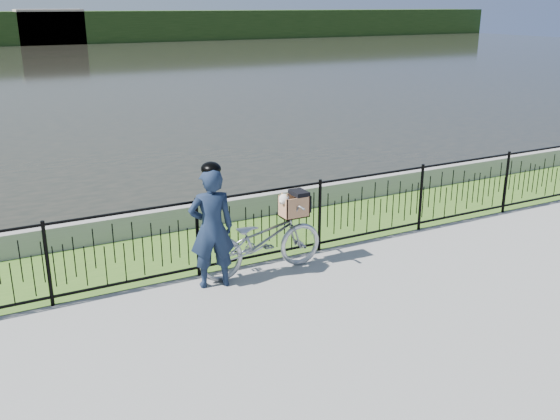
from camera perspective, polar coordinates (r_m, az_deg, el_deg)
ground at (r=8.10m, az=3.48°, el=-8.69°), size 120.00×120.00×0.00m
grass_strip at (r=10.21m, az=-4.17°, el=-2.81°), size 60.00×2.00×0.01m
water at (r=39.48m, az=-22.98°, el=11.58°), size 120.00×120.00×0.00m
quay_wall at (r=11.01m, az=-6.33°, el=-0.19°), size 60.00×0.30×0.40m
fence at (r=9.16m, az=-1.69°, el=-1.47°), size 14.00×0.06×1.15m
far_building_right at (r=65.40m, az=-20.28°, el=15.44°), size 6.00×3.00×3.20m
bicycle_rig at (r=8.84m, az=-1.66°, el=-2.67°), size 1.89×0.66×1.16m
cyclist at (r=8.35m, az=-6.28°, el=-1.51°), size 0.67×0.51×1.73m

